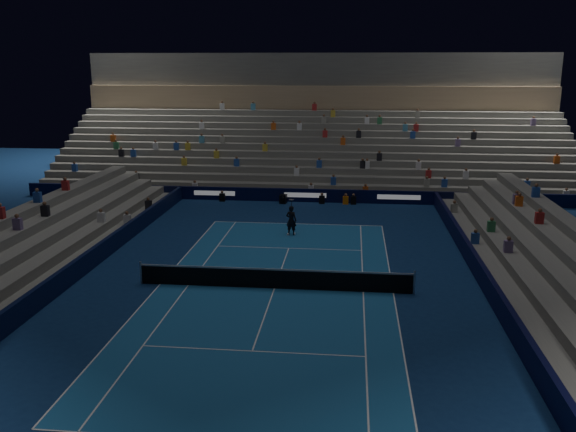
# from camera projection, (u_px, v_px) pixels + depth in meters

# --- Properties ---
(ground) EXTENTS (90.00, 90.00, 0.00)m
(ground) POSITION_uv_depth(u_px,v_px,m) (274.00, 289.00, 28.28)
(ground) COLOR #0D2551
(ground) RESTS_ON ground
(court_surface) EXTENTS (10.97, 23.77, 0.01)m
(court_surface) POSITION_uv_depth(u_px,v_px,m) (274.00, 289.00, 28.27)
(court_surface) COLOR #1A5591
(court_surface) RESTS_ON ground
(sponsor_barrier_far) EXTENTS (44.00, 0.25, 1.00)m
(sponsor_barrier_far) POSITION_uv_depth(u_px,v_px,m) (305.00, 195.00, 46.00)
(sponsor_barrier_far) COLOR black
(sponsor_barrier_far) RESTS_ON ground
(sponsor_barrier_east) EXTENTS (0.25, 37.00, 1.00)m
(sponsor_barrier_east) POSITION_uv_depth(u_px,v_px,m) (489.00, 286.00, 27.16)
(sponsor_barrier_east) COLOR black
(sponsor_barrier_east) RESTS_ON ground
(sponsor_barrier_west) EXTENTS (0.25, 37.00, 1.00)m
(sponsor_barrier_west) POSITION_uv_depth(u_px,v_px,m) (74.00, 271.00, 29.15)
(sponsor_barrier_west) COLOR #081032
(sponsor_barrier_west) RESTS_ON ground
(grandstand_main) EXTENTS (44.00, 15.20, 11.20)m
(grandstand_main) POSITION_uv_depth(u_px,v_px,m) (314.00, 142.00, 54.36)
(grandstand_main) COLOR slate
(grandstand_main) RESTS_ON ground
(grandstand_east) EXTENTS (5.00, 37.00, 2.50)m
(grandstand_east) POSITION_uv_depth(u_px,v_px,m) (570.00, 280.00, 26.71)
(grandstand_east) COLOR slate
(grandstand_east) RESTS_ON ground
(grandstand_west) EXTENTS (5.00, 37.00, 2.50)m
(grandstand_west) POSITION_uv_depth(u_px,v_px,m) (5.00, 261.00, 29.40)
(grandstand_west) COLOR slate
(grandstand_west) RESTS_ON ground
(tennis_net) EXTENTS (12.90, 0.10, 1.10)m
(tennis_net) POSITION_uv_depth(u_px,v_px,m) (274.00, 278.00, 28.15)
(tennis_net) COLOR #B2B2B7
(tennis_net) RESTS_ON ground
(tennis_player) EXTENTS (0.76, 0.59, 1.84)m
(tennis_player) POSITION_uv_depth(u_px,v_px,m) (291.00, 220.00, 36.96)
(tennis_player) COLOR black
(tennis_player) RESTS_ON ground
(broadcast_camera) EXTENTS (0.56, 0.98, 0.66)m
(broadcast_camera) POSITION_uv_depth(u_px,v_px,m) (283.00, 199.00, 45.55)
(broadcast_camera) COLOR black
(broadcast_camera) RESTS_ON ground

